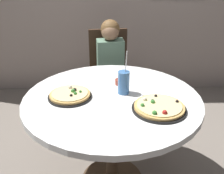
{
  "coord_description": "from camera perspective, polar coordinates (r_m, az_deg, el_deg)",
  "views": [
    {
      "loc": [
        -0.03,
        -1.58,
        1.58
      ],
      "look_at": [
        0.0,
        0.05,
        0.8
      ],
      "focal_mm": 42.47,
      "sensor_mm": 36.0,
      "label": 1
    }
  ],
  "objects": [
    {
      "name": "diner_child",
      "position": [
        2.66,
        -0.15,
        1.23
      ],
      "size": [
        0.29,
        0.42,
        1.08
      ],
      "color": "#3F4766",
      "rests_on": "ground_plane"
    },
    {
      "name": "sauce_bowl",
      "position": [
        1.96,
        1.68,
        1.1
      ],
      "size": [
        0.07,
        0.07,
        0.04
      ],
      "primitive_type": "cylinder",
      "color": "brown",
      "rests_on": "dining_table"
    },
    {
      "name": "pizza_veggie",
      "position": [
        1.66,
        10.09,
        -4.34
      ],
      "size": [
        0.34,
        0.34,
        0.05
      ],
      "color": "black",
      "rests_on": "dining_table"
    },
    {
      "name": "soda_cup",
      "position": [
        1.81,
        2.53,
        1.01
      ],
      "size": [
        0.08,
        0.08,
        0.31
      ],
      "color": "#3F72B2",
      "rests_on": "dining_table"
    },
    {
      "name": "dining_table",
      "position": [
        1.84,
        0.03,
        -4.86
      ],
      "size": [
        1.2,
        1.2,
        0.75
      ],
      "color": "white",
      "rests_on": "ground_plane"
    },
    {
      "name": "pizza_cheese",
      "position": [
        1.8,
        -9.03,
        -1.75
      ],
      "size": [
        0.3,
        0.3,
        0.05
      ],
      "color": "black",
      "rests_on": "dining_table"
    },
    {
      "name": "chair_wooden",
      "position": [
        2.81,
        -0.61,
        3.61
      ],
      "size": [
        0.44,
        0.44,
        0.95
      ],
      "color": "#382619",
      "rests_on": "ground_plane"
    }
  ]
}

